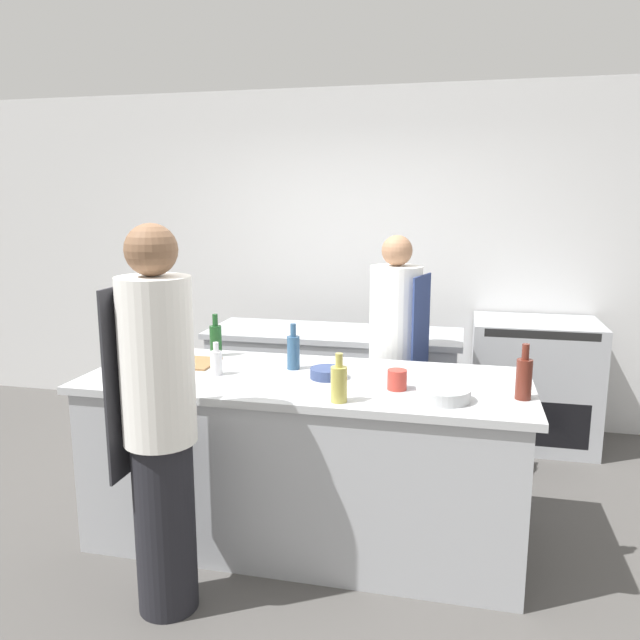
{
  "coord_description": "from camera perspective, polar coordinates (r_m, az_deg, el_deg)",
  "views": [
    {
      "loc": [
        0.82,
        -3.17,
        1.89
      ],
      "look_at": [
        0.0,
        0.35,
        1.19
      ],
      "focal_mm": 35.0,
      "sensor_mm": 36.0,
      "label": 1
    }
  ],
  "objects": [
    {
      "name": "bottle_sauce",
      "position": [
        2.98,
        1.74,
        -5.75
      ],
      "size": [
        0.08,
        0.08,
        0.24
      ],
      "color": "#B2A84C",
      "rests_on": "prep_counter"
    },
    {
      "name": "bottle_olive_oil",
      "position": [
        3.48,
        -9.46,
        -3.79
      ],
      "size": [
        0.07,
        0.07,
        0.18
      ],
      "color": "silver",
      "rests_on": "prep_counter"
    },
    {
      "name": "bottle_vinegar",
      "position": [
        3.17,
        18.15,
        -5.0
      ],
      "size": [
        0.08,
        0.08,
        0.27
      ],
      "color": "#5B2319",
      "rests_on": "prep_counter"
    },
    {
      "name": "chef_at_stove",
      "position": [
        4.1,
        6.86,
        -3.94
      ],
      "size": [
        0.38,
        0.36,
        1.67
      ],
      "rotation": [
        0.0,
        0.0,
        -1.83
      ],
      "color": "black",
      "rests_on": "ground_plane"
    },
    {
      "name": "prep_counter",
      "position": [
        3.57,
        -1.3,
        -12.43
      ],
      "size": [
        2.4,
        0.95,
        0.94
      ],
      "color": "#A8AAAF",
      "rests_on": "ground_plane"
    },
    {
      "name": "cutting_board",
      "position": [
        3.77,
        -12.2,
        -3.8
      ],
      "size": [
        0.36,
        0.28,
        0.01
      ],
      "color": "olive",
      "rests_on": "prep_counter"
    },
    {
      "name": "bottle_cooking_oil",
      "position": [
        3.55,
        -2.45,
        -2.86
      ],
      "size": [
        0.07,
        0.07,
        0.26
      ],
      "color": "#2D5175",
      "rests_on": "prep_counter"
    },
    {
      "name": "bowl_prep_small",
      "position": [
        3.08,
        11.2,
        -6.66
      ],
      "size": [
        0.26,
        0.26,
        0.06
      ],
      "color": "#B7BABC",
      "rests_on": "prep_counter"
    },
    {
      "name": "cup",
      "position": [
        3.2,
        7.06,
        -5.44
      ],
      "size": [
        0.1,
        0.1,
        0.1
      ],
      "color": "#B2382D",
      "rests_on": "prep_counter"
    },
    {
      "name": "chef_at_prep_near",
      "position": [
        2.9,
        -14.48,
        -9.03
      ],
      "size": [
        0.34,
        0.32,
        1.79
      ],
      "rotation": [
        0.0,
        0.0,
        1.56
      ],
      "color": "black",
      "rests_on": "ground_plane"
    },
    {
      "name": "oven_range",
      "position": [
        5.14,
        18.91,
        -5.43
      ],
      "size": [
        0.94,
        0.67,
        0.98
      ],
      "color": "#A8AAAF",
      "rests_on": "ground_plane"
    },
    {
      "name": "bottle_wine",
      "position": [
        3.89,
        -9.51,
        -1.75
      ],
      "size": [
        0.07,
        0.07,
        0.26
      ],
      "color": "#19471E",
      "rests_on": "prep_counter"
    },
    {
      "name": "bowl_mixing_large",
      "position": [
        3.38,
        0.71,
        -4.87
      ],
      "size": [
        0.19,
        0.19,
        0.06
      ],
      "color": "navy",
      "rests_on": "prep_counter"
    },
    {
      "name": "wall_back",
      "position": [
        5.39,
        4.3,
        5.76
      ],
      "size": [
        8.0,
        0.06,
        2.8
      ],
      "color": "silver",
      "rests_on": "ground_plane"
    },
    {
      "name": "ground_plane",
      "position": [
        3.78,
        -1.27,
        -18.98
      ],
      "size": [
        16.0,
        16.0,
        0.0
      ],
      "primitive_type": "plane",
      "color": "#4C4947"
    },
    {
      "name": "pass_counter",
      "position": [
        4.71,
        1.28,
        -6.56
      ],
      "size": [
        1.86,
        0.66,
        0.94
      ],
      "color": "#A8AAAF",
      "rests_on": "ground_plane"
    }
  ]
}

